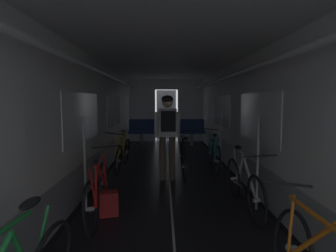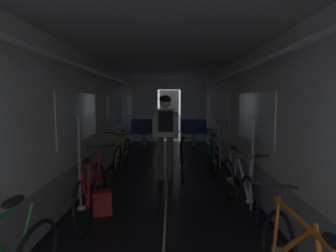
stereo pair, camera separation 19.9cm
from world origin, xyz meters
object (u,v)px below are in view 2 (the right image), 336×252
at_px(person_cyclist_aisle, 165,128).
at_px(bicycle_black_in_aisle, 182,159).
at_px(bicycle_yellow, 122,153).
at_px(bicycle_teal, 213,154).
at_px(backpack_on_floor, 103,203).
at_px(bicycle_silver, 238,185).
at_px(bench_seat_far_right, 194,130).
at_px(bench_seat_far_left, 144,130).
at_px(bicycle_red, 92,191).

height_order(person_cyclist_aisle, bicycle_black_in_aisle, person_cyclist_aisle).
height_order(bicycle_yellow, person_cyclist_aisle, person_cyclist_aisle).
xyz_separation_m(bicycle_teal, backpack_on_floor, (-1.94, -2.47, -0.21)).
distance_m(bicycle_black_in_aisle, backpack_on_floor, 2.33).
distance_m(bicycle_silver, person_cyclist_aisle, 2.04).
distance_m(bicycle_yellow, person_cyclist_aisle, 1.52).
xyz_separation_m(bench_seat_far_right, bicycle_teal, (0.15, -3.68, -0.18)).
height_order(bicycle_yellow, backpack_on_floor, bicycle_yellow).
distance_m(bench_seat_far_right, bicycle_teal, 3.68).
bearing_deg(bench_seat_far_left, bicycle_silver, -71.80).
height_order(bicycle_teal, bicycle_black_in_aisle, bicycle_teal).
bearing_deg(bicycle_yellow, bicycle_teal, -3.18).
relative_size(bench_seat_far_right, bicycle_silver, 0.58).
distance_m(bicycle_red, bicycle_silver, 2.10).
height_order(bench_seat_far_right, bicycle_silver, bench_seat_far_right).
xyz_separation_m(bench_seat_far_left, bicycle_teal, (1.95, -3.68, -0.18)).
xyz_separation_m(bench_seat_far_right, backpack_on_floor, (-1.80, -6.14, -0.40)).
xyz_separation_m(bicycle_teal, bicycle_yellow, (-2.12, 0.12, -0.00)).
xyz_separation_m(bicycle_teal, bicycle_silver, (0.03, -2.32, 0.00)).
distance_m(bench_seat_far_left, backpack_on_floor, 6.16).
bearing_deg(bench_seat_far_right, bicycle_red, -107.02).
height_order(bench_seat_far_left, bicycle_black_in_aisle, bench_seat_far_left).
bearing_deg(bench_seat_far_left, bicycle_red, -91.04).
height_order(bench_seat_far_left, bicycle_silver, bench_seat_far_left).
bearing_deg(bicycle_black_in_aisle, backpack_on_floor, -121.24).
distance_m(bench_seat_far_left, bicycle_teal, 4.16).
relative_size(bench_seat_far_right, bicycle_red, 0.58).
height_order(bicycle_red, bicycle_yellow, bicycle_yellow).
height_order(bicycle_red, bicycle_silver, bicycle_red).
height_order(bicycle_red, bicycle_black_in_aisle, bicycle_red).
bearing_deg(backpack_on_floor, bicycle_teal, 51.77).
height_order(bench_seat_far_right, bicycle_red, bench_seat_far_right).
relative_size(bench_seat_far_left, bicycle_yellow, 0.58).
relative_size(bicycle_yellow, backpack_on_floor, 4.98).
xyz_separation_m(bicycle_red, bicycle_black_in_aisle, (1.32, 2.10, 0.00)).
distance_m(bench_seat_far_left, bench_seat_far_right, 1.80).
relative_size(bicycle_yellow, person_cyclist_aisle, 0.98).
relative_size(bicycle_teal, bicycle_silver, 1.00).
distance_m(bench_seat_far_right, person_cyclist_aisle, 4.55).
bearing_deg(bicycle_yellow, bench_seat_far_right, 60.95).
relative_size(person_cyclist_aisle, bicycle_black_in_aisle, 1.02).
bearing_deg(bicycle_black_in_aisle, bicycle_silver, -67.47).
bearing_deg(bicycle_silver, person_cyclist_aisle, 125.11).
xyz_separation_m(bicycle_silver, backpack_on_floor, (-1.97, -0.15, -0.21)).
bearing_deg(bicycle_teal, bench_seat_far_left, 117.88).
xyz_separation_m(bicycle_yellow, bicycle_black_in_aisle, (1.39, -0.60, 0.00)).
bearing_deg(bicycle_black_in_aisle, bicycle_yellow, 156.71).
xyz_separation_m(bench_seat_far_left, bicycle_black_in_aisle, (1.21, -4.16, -0.18)).
bearing_deg(bicycle_black_in_aisle, bicycle_red, -122.22).
xyz_separation_m(person_cyclist_aisle, backpack_on_floor, (-0.86, -1.72, -0.90)).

